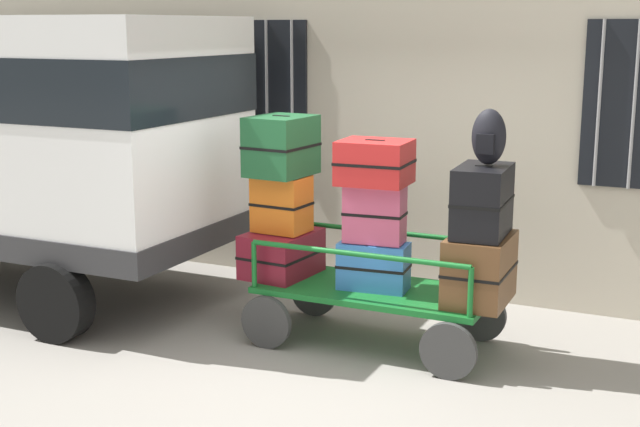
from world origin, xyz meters
TOP-DOWN VIEW (x-y plane):
  - ground_plane at (0.00, 0.00)m, footprint 40.00×40.00m
  - building_wall at (0.00, 2.23)m, footprint 12.00×0.38m
  - luggage_cart at (0.21, 0.47)m, footprint 2.06×1.00m
  - cart_railing at (0.21, 0.47)m, footprint 1.93×0.87m
  - suitcase_left_bottom at (-0.69, 0.49)m, footprint 0.59×0.74m
  - suitcase_left_middle at (-0.69, 0.50)m, footprint 0.49×0.39m
  - suitcase_left_top at (-0.69, 0.51)m, footprint 0.52×0.63m
  - suitcase_midleft_bottom at (0.21, 0.44)m, footprint 0.62×0.35m
  - suitcase_midleft_middle at (0.21, 0.45)m, footprint 0.53×0.30m
  - suitcase_midleft_top at (0.21, 0.43)m, footprint 0.60×0.52m
  - suitcase_center_bottom at (1.11, 0.47)m, footprint 0.49×0.71m
  - suitcase_center_middle at (1.11, 0.47)m, footprint 0.43×0.67m
  - backpack at (1.13, 0.51)m, footprint 0.27×0.22m

SIDE VIEW (x-z plane):
  - ground_plane at x=0.00m, z-range 0.00..0.00m
  - luggage_cart at x=0.21m, z-range 0.14..0.64m
  - suitcase_left_bottom at x=-0.69m, z-range 0.50..0.90m
  - suitcase_midleft_bottom at x=0.21m, z-range 0.50..0.91m
  - suitcase_center_bottom at x=1.11m, z-range 0.50..1.06m
  - cart_railing at x=0.21m, z-range 0.63..1.05m
  - suitcase_left_middle at x=-0.69m, z-range 0.90..1.41m
  - suitcase_midleft_middle at x=0.21m, z-range 0.91..1.41m
  - suitcase_center_middle at x=1.11m, z-range 1.06..1.62m
  - suitcase_midleft_top at x=0.21m, z-range 1.41..1.78m
  - suitcase_left_top at x=-0.69m, z-range 1.41..1.93m
  - backpack at x=1.13m, z-range 1.62..2.06m
  - building_wall at x=0.00m, z-range 0.00..5.00m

